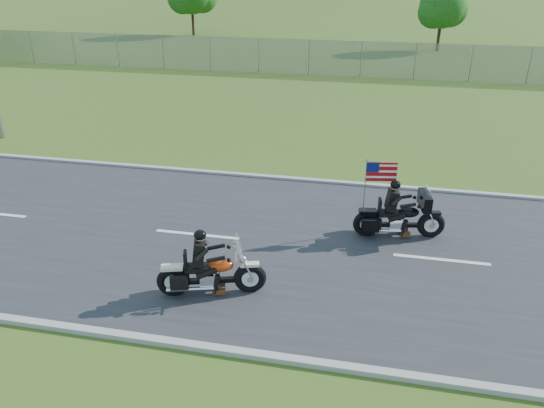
# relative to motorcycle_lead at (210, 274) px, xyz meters

# --- Properties ---
(ground) EXTENTS (420.00, 420.00, 0.00)m
(ground) POSITION_rel_motorcycle_lead_xyz_m (0.89, 2.35, -0.49)
(ground) COLOR #334B17
(ground) RESTS_ON ground
(road) EXTENTS (120.00, 8.00, 0.04)m
(road) POSITION_rel_motorcycle_lead_xyz_m (0.89, 2.35, -0.47)
(road) COLOR #28282B
(road) RESTS_ON ground
(curb_north) EXTENTS (120.00, 0.18, 0.12)m
(curb_north) POSITION_rel_motorcycle_lead_xyz_m (0.89, 6.40, -0.44)
(curb_north) COLOR #9E9B93
(curb_north) RESTS_ON ground
(curb_south) EXTENTS (120.00, 0.18, 0.12)m
(curb_south) POSITION_rel_motorcycle_lead_xyz_m (0.89, -1.70, -0.44)
(curb_south) COLOR #9E9B93
(curb_south) RESTS_ON ground
(fence) EXTENTS (60.00, 0.03, 2.00)m
(fence) POSITION_rel_motorcycle_lead_xyz_m (-4.11, 22.35, 0.51)
(fence) COLOR gray
(fence) RESTS_ON ground
(tree_fence_near) EXTENTS (3.52, 3.28, 4.75)m
(tree_fence_near) POSITION_rel_motorcycle_lead_xyz_m (6.93, 32.39, 2.48)
(tree_fence_near) COLOR #382316
(tree_fence_near) RESTS_ON ground
(motorcycle_lead) EXTENTS (2.25, 0.98, 1.55)m
(motorcycle_lead) POSITION_rel_motorcycle_lead_xyz_m (0.00, 0.00, 0.00)
(motorcycle_lead) COLOR black
(motorcycle_lead) RESTS_ON ground
(motorcycle_follow) EXTENTS (2.30, 0.89, 1.92)m
(motorcycle_follow) POSITION_rel_motorcycle_lead_xyz_m (3.88, 3.35, 0.04)
(motorcycle_follow) COLOR black
(motorcycle_follow) RESTS_ON ground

